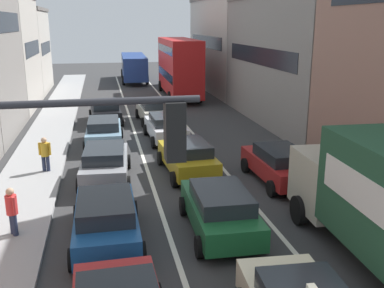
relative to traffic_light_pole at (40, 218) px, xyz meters
The scene contains 18 objects.
sidewalk_left 19.67m from the traffic_light_pole, 96.69° to the left, with size 2.60×64.00×0.14m, color #9B9B9B.
lane_stripe_left 19.75m from the traffic_light_pole, 81.84° to the left, with size 0.16×60.00×0.01m, color silver.
lane_stripe_right 20.50m from the traffic_light_pole, 72.22° to the left, with size 0.16×60.00×0.01m, color silver.
building_row_right 23.59m from the traffic_light_pole, 52.41° to the left, with size 7.20×43.90×14.21m.
traffic_light_pole is the anchor object (origin of this frame).
sedan_centre_lane_second 8.29m from the traffic_light_pole, 55.69° to the left, with size 2.16×4.35×1.49m.
wagon_left_lane_second 7.13m from the traffic_light_pole, 82.44° to the left, with size 2.07×4.30×1.49m.
hatchback_centre_lane_third 13.23m from the traffic_light_pole, 69.83° to the left, with size 2.26×4.40×1.49m.
sedan_left_lane_third 12.34m from the traffic_light_pole, 85.64° to the left, with size 2.30×4.41×1.49m.
coupe_centre_lane_fourth 18.65m from the traffic_light_pole, 76.38° to the left, with size 2.20×4.37×1.49m.
sedan_left_lane_fourth 17.81m from the traffic_light_pole, 86.96° to the left, with size 2.15×4.35×1.49m.
sedan_centre_lane_fifth 23.41m from the traffic_light_pole, 79.43° to the left, with size 2.22×4.38×1.49m.
sedan_left_lane_fifth 23.46m from the traffic_light_pole, 87.30° to the left, with size 2.23×4.38×1.49m.
sedan_right_lane_behind_truck 13.35m from the traffic_light_pole, 52.32° to the left, with size 2.16×4.35×1.49m.
bus_mid_queue_primary 33.55m from the traffic_light_pole, 76.72° to the left, with size 2.98×10.55×5.06m.
bus_far_queue_secondary 44.79m from the traffic_light_pole, 84.08° to the left, with size 3.06×10.58×2.90m.
pedestrian_mid_sidewalk 8.03m from the traffic_light_pole, 104.86° to the left, with size 0.34×0.48×1.66m.
pedestrian_far_sidewalk 13.71m from the traffic_light_pole, 96.97° to the left, with size 0.53×0.34×1.66m.
Camera 1 is at (-3.52, -5.08, 6.41)m, focal length 41.21 mm.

